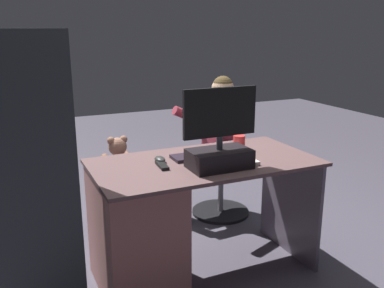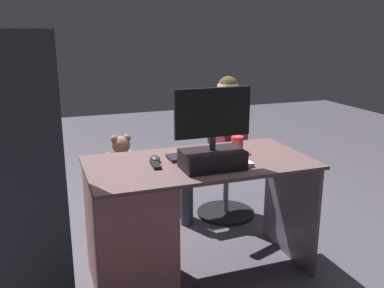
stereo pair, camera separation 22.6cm
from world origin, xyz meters
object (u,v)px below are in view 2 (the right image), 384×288
(keyboard, at_px, (201,155))
(monitor, at_px, (212,146))
(visitor_chair, at_px, (226,185))
(desk, at_px, (143,224))
(cup, at_px, (237,144))
(computer_mouse, at_px, (155,159))
(person, at_px, (217,138))
(office_chair_teddy, at_px, (123,197))
(teddy_bear, at_px, (121,156))
(tv_remote, at_px, (156,165))

(keyboard, bearing_deg, monitor, 84.49)
(monitor, distance_m, visitor_chair, 1.20)
(keyboard, relative_size, visitor_chair, 0.88)
(desk, bearing_deg, cup, -172.13)
(computer_mouse, relative_size, person, 0.08)
(keyboard, relative_size, office_chair_teddy, 0.84)
(person, bearing_deg, teddy_bear, -3.70)
(monitor, height_order, office_chair_teddy, monitor)
(computer_mouse, distance_m, teddy_bear, 0.74)
(tv_remote, distance_m, office_chair_teddy, 0.94)
(monitor, xyz_separation_m, visitor_chair, (-0.51, -0.90, -0.62))
(teddy_bear, bearing_deg, monitor, 109.97)
(desk, distance_m, teddy_bear, 0.82)
(keyboard, distance_m, office_chair_teddy, 0.95)
(cup, bearing_deg, desk, 7.87)
(tv_remote, distance_m, person, 1.04)
(keyboard, relative_size, person, 0.36)
(tv_remote, bearing_deg, monitor, 157.24)
(monitor, distance_m, person, 1.02)
(teddy_bear, bearing_deg, office_chair_teddy, 90.00)
(visitor_chair, bearing_deg, computer_mouse, 40.42)
(computer_mouse, height_order, cup, cup)
(computer_mouse, bearing_deg, cup, -179.39)
(cup, distance_m, teddy_bear, 0.97)
(office_chair_teddy, relative_size, person, 0.43)
(tv_remote, bearing_deg, teddy_bear, -81.79)
(office_chair_teddy, bearing_deg, cup, 131.54)
(monitor, bearing_deg, tv_remote, -27.11)
(monitor, relative_size, teddy_bear, 1.49)
(cup, distance_m, tv_remote, 0.58)
(tv_remote, bearing_deg, person, -129.12)
(monitor, height_order, cup, monitor)
(desk, distance_m, cup, 0.77)
(desk, height_order, teddy_bear, teddy_bear)
(desk, bearing_deg, person, -136.75)
(computer_mouse, distance_m, cup, 0.55)
(office_chair_teddy, bearing_deg, computer_mouse, 95.93)
(monitor, height_order, keyboard, monitor)
(tv_remote, bearing_deg, visitor_chair, -132.42)
(office_chair_teddy, bearing_deg, tv_remote, 93.90)
(desk, height_order, keyboard, keyboard)
(keyboard, xyz_separation_m, computer_mouse, (0.30, -0.00, 0.01))
(tv_remote, height_order, teddy_bear, tv_remote)
(monitor, bearing_deg, visitor_chair, -119.33)
(keyboard, distance_m, teddy_bear, 0.83)
(visitor_chair, bearing_deg, tv_remote, 43.22)
(cup, bearing_deg, office_chair_teddy, -48.46)
(office_chair_teddy, bearing_deg, keyboard, 117.45)
(desk, xyz_separation_m, computer_mouse, (-0.10, -0.08, 0.37))
(desk, height_order, visitor_chair, desk)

